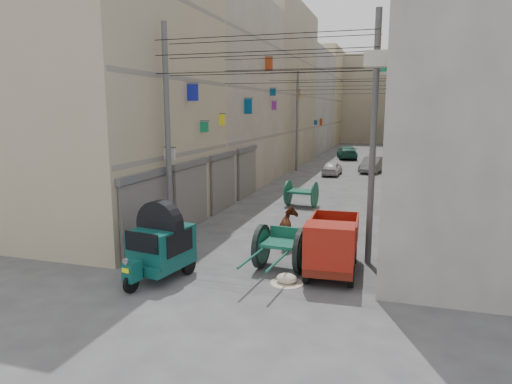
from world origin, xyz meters
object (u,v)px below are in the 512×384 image
at_px(tonga_cart, 281,248).
at_px(distant_car_green, 347,152).
at_px(auto_rickshaw, 160,244).
at_px(distant_car_grey, 372,165).
at_px(second_cart, 301,193).
at_px(feed_sack, 287,278).
at_px(horse, 290,228).
at_px(distant_car_white, 332,168).
at_px(mini_truck, 331,249).

distance_m(tonga_cart, distant_car_green, 34.28).
xyz_separation_m(auto_rickshaw, distant_car_grey, (4.70, 26.01, -0.43)).
height_order(second_cart, distant_car_green, second_cart).
xyz_separation_m(feed_sack, distant_car_grey, (0.99, 25.34, 0.47)).
height_order(horse, distant_car_grey, horse).
height_order(tonga_cart, second_cart, tonga_cart).
bearing_deg(feed_sack, tonga_cart, 113.35).
relative_size(second_cart, distant_car_grey, 0.43).
bearing_deg(distant_car_white, second_cart, 92.17).
bearing_deg(distant_car_white, distant_car_grey, -136.28).
relative_size(auto_rickshaw, tonga_cart, 0.82).
bearing_deg(horse, distant_car_grey, -111.21).
xyz_separation_m(tonga_cart, second_cart, (-1.34, 9.66, -0.02)).
distance_m(tonga_cart, distant_car_white, 21.78).
distance_m(feed_sack, distant_car_grey, 25.37).
height_order(tonga_cart, distant_car_grey, tonga_cart).
bearing_deg(distant_car_grey, distant_car_green, 117.84).
height_order(auto_rickshaw, horse, auto_rickshaw).
xyz_separation_m(mini_truck, distant_car_grey, (-0.15, 24.42, -0.24)).
bearing_deg(distant_car_green, distant_car_grey, 96.05).
height_order(tonga_cart, distant_car_green, tonga_cart).
relative_size(tonga_cart, distant_car_white, 1.02).
bearing_deg(distant_car_grey, horse, -84.04).
relative_size(mini_truck, distant_car_grey, 0.87).
distance_m(tonga_cart, horse, 2.53).
xyz_separation_m(mini_truck, distant_car_green, (-3.24, 34.35, -0.21)).
relative_size(mini_truck, feed_sack, 5.45).
height_order(mini_truck, distant_car_green, mini_truck).
height_order(tonga_cart, horse, tonga_cart).
bearing_deg(feed_sack, distant_car_green, 93.41).
relative_size(tonga_cart, horse, 1.95).
bearing_deg(second_cart, feed_sack, -74.69).
bearing_deg(tonga_cart, distant_car_white, 98.30).
bearing_deg(auto_rickshaw, second_cart, 90.15).
bearing_deg(auto_rickshaw, tonga_cart, 37.27).
xyz_separation_m(auto_rickshaw, horse, (2.96, 4.21, -0.37)).
distance_m(auto_rickshaw, feed_sack, 3.88).
bearing_deg(auto_rickshaw, distant_car_white, 95.26).
bearing_deg(distant_car_green, feed_sack, 82.15).
bearing_deg(distant_car_white, mini_truck, 99.62).
height_order(second_cart, distant_car_white, second_cart).
distance_m(horse, distant_car_green, 31.76).
distance_m(auto_rickshaw, distant_car_white, 23.51).
height_order(second_cart, feed_sack, second_cart).
xyz_separation_m(mini_truck, feed_sack, (-1.14, -0.93, -0.72)).
distance_m(mini_truck, distant_car_green, 34.51).
relative_size(auto_rickshaw, distant_car_green, 0.58).
bearing_deg(distant_car_green, tonga_cart, 81.51).
xyz_separation_m(feed_sack, horse, (-0.75, 3.55, 0.54)).
distance_m(distant_car_grey, distant_car_green, 10.41).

